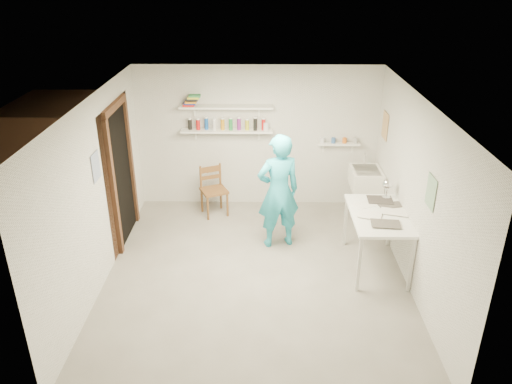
{
  "coord_description": "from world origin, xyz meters",
  "views": [
    {
      "loc": [
        0.08,
        -5.68,
        3.86
      ],
      "look_at": [
        0.0,
        0.4,
        1.05
      ],
      "focal_mm": 35.0,
      "sensor_mm": 36.0,
      "label": 1
    }
  ],
  "objects_px": {
    "work_table": "(376,240)",
    "desk_lamp": "(388,184)",
    "belfast_sink": "(366,178)",
    "wooden_chair": "(214,191)",
    "man": "(278,192)",
    "wall_clock": "(283,168)"
  },
  "relations": [
    {
      "from": "belfast_sink",
      "to": "wall_clock",
      "type": "xyz_separation_m",
      "value": [
        -1.37,
        -0.67,
        0.45
      ]
    },
    {
      "from": "wall_clock",
      "to": "man",
      "type": "bearing_deg",
      "value": -122.16
    },
    {
      "from": "wooden_chair",
      "to": "work_table",
      "type": "xyz_separation_m",
      "value": [
        2.35,
        -1.56,
        -0.02
      ]
    },
    {
      "from": "wall_clock",
      "to": "wooden_chair",
      "type": "height_order",
      "value": "wall_clock"
    },
    {
      "from": "man",
      "to": "wall_clock",
      "type": "height_order",
      "value": "man"
    },
    {
      "from": "work_table",
      "to": "wooden_chair",
      "type": "bearing_deg",
      "value": 146.48
    },
    {
      "from": "belfast_sink",
      "to": "work_table",
      "type": "xyz_separation_m",
      "value": [
        -0.11,
        -1.47,
        -0.29
      ]
    },
    {
      "from": "work_table",
      "to": "man",
      "type": "bearing_deg",
      "value": 155.97
    },
    {
      "from": "man",
      "to": "work_table",
      "type": "distance_m",
      "value": 1.52
    },
    {
      "from": "man",
      "to": "wall_clock",
      "type": "distance_m",
      "value": 0.36
    },
    {
      "from": "desk_lamp",
      "to": "man",
      "type": "bearing_deg",
      "value": 176.34
    },
    {
      "from": "wooden_chair",
      "to": "desk_lamp",
      "type": "bearing_deg",
      "value": -46.74
    },
    {
      "from": "wall_clock",
      "to": "work_table",
      "type": "bearing_deg",
      "value": -48.49
    },
    {
      "from": "wooden_chair",
      "to": "man",
      "type": "bearing_deg",
      "value": -67.37
    },
    {
      "from": "desk_lamp",
      "to": "belfast_sink",
      "type": "bearing_deg",
      "value": 95.43
    },
    {
      "from": "wooden_chair",
      "to": "work_table",
      "type": "relative_size",
      "value": 0.7
    },
    {
      "from": "desk_lamp",
      "to": "wooden_chair",
      "type": "bearing_deg",
      "value": 157.36
    },
    {
      "from": "desk_lamp",
      "to": "work_table",
      "type": "bearing_deg",
      "value": -112.42
    },
    {
      "from": "work_table",
      "to": "desk_lamp",
      "type": "distance_m",
      "value": 0.82
    },
    {
      "from": "belfast_sink",
      "to": "wooden_chair",
      "type": "height_order",
      "value": "wooden_chair"
    },
    {
      "from": "belfast_sink",
      "to": "wall_clock",
      "type": "height_order",
      "value": "wall_clock"
    },
    {
      "from": "man",
      "to": "desk_lamp",
      "type": "height_order",
      "value": "man"
    }
  ]
}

